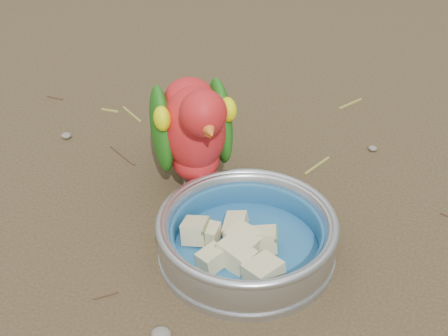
% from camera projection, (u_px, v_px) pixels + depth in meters
% --- Properties ---
extents(ground, '(60.00, 60.00, 0.00)m').
position_uv_depth(ground, '(225.00, 257.00, 0.89)').
color(ground, '#443521').
extents(food_bowl, '(0.23, 0.23, 0.02)m').
position_uv_depth(food_bowl, '(247.00, 252.00, 0.89)').
color(food_bowl, '#B2B2BA').
rests_on(food_bowl, ground).
extents(bowl_wall, '(0.23, 0.23, 0.04)m').
position_uv_depth(bowl_wall, '(247.00, 234.00, 0.87)').
color(bowl_wall, '#B2B2BA').
rests_on(bowl_wall, food_bowl).
extents(fruit_wedges, '(0.14, 0.14, 0.03)m').
position_uv_depth(fruit_wedges, '(247.00, 238.00, 0.88)').
color(fruit_wedges, beige).
rests_on(fruit_wedges, food_bowl).
extents(lory_parrot, '(0.23, 0.26, 0.19)m').
position_uv_depth(lory_parrot, '(194.00, 138.00, 0.95)').
color(lory_parrot, red).
rests_on(lory_parrot, ground).
extents(ground_debris, '(0.90, 0.80, 0.01)m').
position_uv_depth(ground_debris, '(240.00, 231.00, 0.93)').
color(ground_debris, olive).
rests_on(ground_debris, ground).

